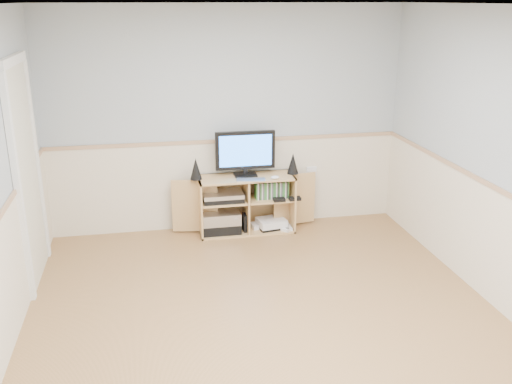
# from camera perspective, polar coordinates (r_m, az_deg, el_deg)

# --- Properties ---
(room) EXTENTS (4.04, 4.54, 2.54)m
(room) POSITION_cam_1_polar(r_m,az_deg,el_deg) (4.38, 0.31, 1.22)
(room) COLOR #B47D50
(room) RESTS_ON ground
(media_cabinet) EXTENTS (1.67, 0.40, 0.65)m
(media_cabinet) POSITION_cam_1_polar(r_m,az_deg,el_deg) (6.52, -1.06, -1.02)
(media_cabinet) COLOR tan
(media_cabinet) RESTS_ON floor
(monitor) EXTENTS (0.67, 0.18, 0.51)m
(monitor) POSITION_cam_1_polar(r_m,az_deg,el_deg) (6.34, -1.08, 4.05)
(monitor) COLOR black
(monitor) RESTS_ON media_cabinet
(speaker_left) EXTENTS (0.13, 0.13, 0.24)m
(speaker_left) POSITION_cam_1_polar(r_m,az_deg,el_deg) (6.29, -6.04, 2.33)
(speaker_left) COLOR black
(speaker_left) RESTS_ON media_cabinet
(speaker_right) EXTENTS (0.13, 0.13, 0.24)m
(speaker_right) POSITION_cam_1_polar(r_m,az_deg,el_deg) (6.47, 3.71, 2.86)
(speaker_right) COLOR black
(speaker_right) RESTS_ON media_cabinet
(keyboard) EXTENTS (0.33, 0.18, 0.01)m
(keyboard) POSITION_cam_1_polar(r_m,az_deg,el_deg) (6.24, -0.50, 1.23)
(keyboard) COLOR silver
(keyboard) RESTS_ON media_cabinet
(mouse) EXTENTS (0.10, 0.07, 0.04)m
(mouse) POSITION_cam_1_polar(r_m,az_deg,el_deg) (6.29, 1.92, 1.48)
(mouse) COLOR white
(mouse) RESTS_ON media_cabinet
(av_components) EXTENTS (0.52, 0.33, 0.47)m
(av_components) POSITION_cam_1_polar(r_m,az_deg,el_deg) (6.47, -3.51, -2.27)
(av_components) COLOR black
(av_components) RESTS_ON media_cabinet
(game_consoles) EXTENTS (0.46, 0.31, 0.11)m
(game_consoles) POSITION_cam_1_polar(r_m,az_deg,el_deg) (6.61, 1.42, -3.17)
(game_consoles) COLOR white
(game_consoles) RESTS_ON media_cabinet
(game_cases) EXTENTS (0.38, 0.13, 0.19)m
(game_cases) POSITION_cam_1_polar(r_m,az_deg,el_deg) (6.46, 1.56, 0.23)
(game_cases) COLOR #3F8C3F
(game_cases) RESTS_ON media_cabinet
(wall_outlet) EXTENTS (0.12, 0.03, 0.12)m
(wall_outlet) POSITION_cam_1_polar(r_m,az_deg,el_deg) (6.77, 5.55, 2.04)
(wall_outlet) COLOR white
(wall_outlet) RESTS_ON wall_back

